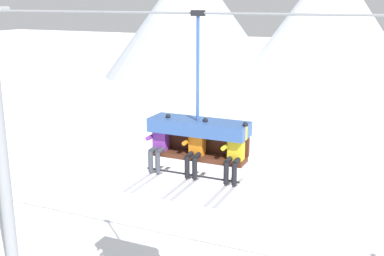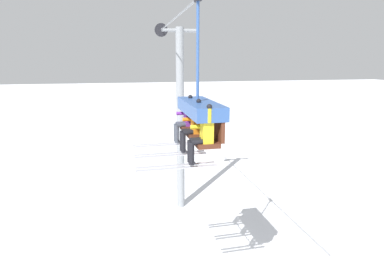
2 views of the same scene
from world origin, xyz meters
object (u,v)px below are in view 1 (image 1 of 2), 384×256
Objects in this scene: skier_yellow at (234,153)px; chairlift_chair at (199,132)px; skier_orange at (195,148)px; skier_purple at (159,143)px; lift_tower_near at (0,144)px.

chairlift_chair is at bearing 166.51° from skier_yellow.
skier_orange is 0.89m from skier_yellow.
lift_tower_near is at bearing 170.85° from skier_purple.
lift_tower_near is 7.63m from skier_yellow.
skier_yellow is at bearing -7.01° from lift_tower_near.
chairlift_chair reaches higher than skier_purple.
lift_tower_near is 6.76m from skier_orange.
skier_purple is at bearing -166.41° from chairlift_chair.
skier_yellow is (0.89, -0.21, -0.30)m from chairlift_chair.
skier_yellow is at bearing 0.00° from skier_purple.
skier_yellow is at bearing -13.49° from chairlift_chair.
skier_purple is at bearing -9.15° from lift_tower_near.
lift_tower_near is at bearing 173.88° from chairlift_chair.
chairlift_chair is at bearing -6.12° from lift_tower_near.
skier_orange is 1.00× the size of skier_yellow.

